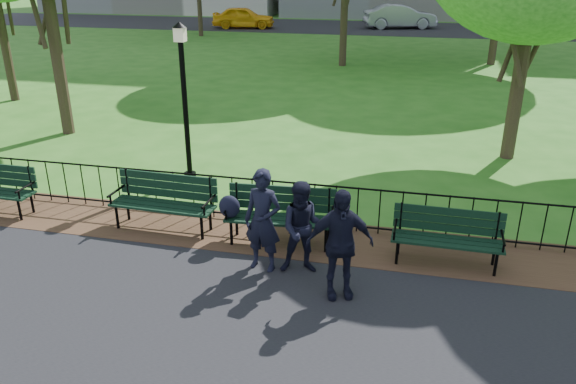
% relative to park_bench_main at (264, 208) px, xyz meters
% --- Properties ---
extents(ground, '(120.00, 120.00, 0.00)m').
position_rel_park_bench_main_xyz_m(ground, '(0.56, -1.26, -0.65)').
color(ground, '#286019').
extents(dirt_strip, '(60.00, 1.60, 0.01)m').
position_rel_park_bench_main_xyz_m(dirt_strip, '(0.56, 0.24, -0.64)').
color(dirt_strip, '#382517').
rests_on(dirt_strip, ground).
extents(far_street, '(70.00, 9.00, 0.01)m').
position_rel_park_bench_main_xyz_m(far_street, '(0.56, 33.74, -0.65)').
color(far_street, black).
rests_on(far_street, ground).
extents(iron_fence, '(24.06, 0.06, 1.00)m').
position_rel_park_bench_main_xyz_m(iron_fence, '(0.56, 0.74, -0.15)').
color(iron_fence, black).
rests_on(iron_fence, ground).
extents(park_bench_main, '(2.04, 0.72, 1.09)m').
position_rel_park_bench_main_xyz_m(park_bench_main, '(0.00, 0.00, 0.00)').
color(park_bench_main, black).
rests_on(park_bench_main, ground).
extents(park_bench_left_a, '(1.99, 0.68, 1.12)m').
position_rel_park_bench_main_xyz_m(park_bench_left_a, '(-1.96, 0.15, -0.01)').
color(park_bench_left_a, black).
rests_on(park_bench_left_a, ground).
extents(park_bench_right_a, '(1.80, 0.59, 1.01)m').
position_rel_park_bench_main_xyz_m(park_bench_right_a, '(3.13, -0.04, -0.07)').
color(park_bench_right_a, black).
rests_on(park_bench_right_a, ground).
extents(lamppost, '(0.31, 0.31, 3.50)m').
position_rel_park_bench_main_xyz_m(lamppost, '(-2.49, 2.60, 1.25)').
color(lamppost, black).
rests_on(lamppost, ground).
extents(person_left, '(0.68, 0.51, 1.71)m').
position_rel_park_bench_main_xyz_m(person_left, '(0.23, -0.91, 0.21)').
color(person_left, black).
rests_on(person_left, asphalt_path).
extents(person_mid, '(0.82, 0.54, 1.54)m').
position_rel_park_bench_main_xyz_m(person_mid, '(0.88, -0.86, 0.13)').
color(person_mid, black).
rests_on(person_mid, asphalt_path).
extents(person_right, '(1.09, 0.71, 1.72)m').
position_rel_park_bench_main_xyz_m(person_right, '(1.53, -1.42, 0.22)').
color(person_right, black).
rests_on(person_right, asphalt_path).
extents(taxi, '(4.63, 2.49, 1.50)m').
position_rel_park_bench_main_xyz_m(taxi, '(-10.09, 31.41, 0.11)').
color(taxi, yellow).
rests_on(taxi, far_street).
extents(sedan_silver, '(5.35, 3.16, 1.66)m').
position_rel_park_bench_main_xyz_m(sedan_silver, '(0.83, 33.74, 0.19)').
color(sedan_silver, '#929498').
rests_on(sedan_silver, far_street).
extents(sedan_dark, '(4.89, 2.28, 1.38)m').
position_rel_park_bench_main_xyz_m(sedan_dark, '(10.65, 31.88, 0.05)').
color(sedan_dark, black).
rests_on(sedan_dark, far_street).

